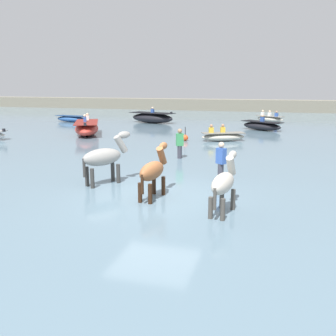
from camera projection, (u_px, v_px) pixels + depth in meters
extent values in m
plane|color=#666051|center=(154.00, 205.00, 11.08)|extent=(120.00, 120.00, 0.00)
cube|color=slate|center=(211.00, 147.00, 20.41)|extent=(90.00, 90.00, 0.31)
ellipsoid|color=brown|center=(152.00, 171.00, 10.51)|extent=(0.60, 1.33, 0.52)
cylinder|color=black|center=(154.00, 190.00, 11.13)|extent=(0.12, 0.12, 0.87)
cylinder|color=black|center=(163.00, 191.00, 11.01)|extent=(0.12, 0.12, 0.87)
cylinder|color=black|center=(140.00, 198.00, 10.32)|extent=(0.12, 0.12, 0.87)
cylinder|color=black|center=(150.00, 199.00, 10.20)|extent=(0.12, 0.12, 0.87)
cylinder|color=brown|center=(162.00, 156.00, 11.04)|extent=(0.26, 0.50, 0.59)
ellipsoid|color=brown|center=(163.00, 146.00, 11.10)|extent=(0.24, 0.46, 0.22)
cylinder|color=black|center=(142.00, 184.00, 10.01)|extent=(0.08, 0.08, 0.55)
ellipsoid|color=beige|center=(223.00, 183.00, 9.26)|extent=(0.64, 1.33, 0.51)
cylinder|color=#45423C|center=(222.00, 204.00, 9.86)|extent=(0.12, 0.12, 0.86)
cylinder|color=#45423C|center=(233.00, 205.00, 9.74)|extent=(0.12, 0.12, 0.86)
cylinder|color=#45423C|center=(210.00, 214.00, 9.08)|extent=(0.12, 0.12, 0.86)
cylinder|color=#45423C|center=(222.00, 216.00, 8.95)|extent=(0.12, 0.12, 0.86)
cylinder|color=beige|center=(231.00, 166.00, 9.77)|extent=(0.27, 0.49, 0.58)
ellipsoid|color=beige|center=(233.00, 155.00, 9.83)|extent=(0.25, 0.46, 0.22)
cylinder|color=#45423C|center=(215.00, 199.00, 8.78)|extent=(0.08, 0.08, 0.55)
ellipsoid|color=gray|center=(102.00, 157.00, 12.00)|extent=(1.16, 1.44, 0.56)
cylinder|color=#31312F|center=(113.00, 176.00, 12.60)|extent=(0.13, 0.13, 0.95)
cylinder|color=#31312F|center=(118.00, 178.00, 12.35)|extent=(0.13, 0.13, 0.95)
cylinder|color=#31312F|center=(87.00, 181.00, 11.97)|extent=(0.13, 0.13, 0.95)
cylinder|color=#31312F|center=(93.00, 183.00, 11.73)|extent=(0.13, 0.13, 0.95)
cylinder|color=gray|center=(121.00, 144.00, 12.39)|extent=(0.46, 0.55, 0.64)
ellipsoid|color=gray|center=(124.00, 135.00, 12.41)|extent=(0.43, 0.51, 0.24)
cylinder|color=#31312F|center=(84.00, 168.00, 11.63)|extent=(0.09, 0.09, 0.60)
ellipsoid|color=#BC382D|center=(87.00, 129.00, 23.92)|extent=(3.09, 4.29, 0.81)
cube|color=maroon|center=(86.00, 122.00, 23.83)|extent=(2.97, 4.12, 0.04)
cube|color=black|center=(85.00, 124.00, 21.94)|extent=(0.20, 0.18, 0.18)
cube|color=white|center=(87.00, 118.00, 24.89)|extent=(0.28, 0.31, 0.30)
sphere|color=beige|center=(87.00, 114.00, 24.84)|extent=(0.18, 0.18, 0.18)
cube|color=#3356A8|center=(85.00, 119.00, 23.78)|extent=(0.28, 0.31, 0.30)
sphere|color=beige|center=(85.00, 116.00, 23.72)|extent=(0.18, 0.18, 0.18)
ellipsoid|color=black|center=(152.00, 118.00, 31.27)|extent=(4.24, 2.61, 0.82)
cube|color=black|center=(152.00, 113.00, 31.17)|extent=(4.07, 2.50, 0.04)
cube|color=black|center=(171.00, 113.00, 30.14)|extent=(0.16, 0.19, 0.18)
cube|color=#3356A8|center=(153.00, 111.00, 31.18)|extent=(0.30, 0.25, 0.30)
sphere|color=beige|center=(152.00, 108.00, 31.13)|extent=(0.18, 0.18, 0.18)
ellipsoid|color=#B2AD9E|center=(270.00, 119.00, 32.11)|extent=(2.63, 2.25, 0.48)
cube|color=slate|center=(270.00, 116.00, 32.05)|extent=(2.53, 2.16, 0.04)
cube|color=#3356A8|center=(276.00, 115.00, 31.37)|extent=(0.32, 0.30, 0.30)
sphere|color=#A37556|center=(277.00, 112.00, 31.32)|extent=(0.18, 0.18, 0.18)
cube|color=white|center=(270.00, 114.00, 31.96)|extent=(0.32, 0.30, 0.30)
sphere|color=beige|center=(270.00, 111.00, 31.91)|extent=(0.18, 0.18, 0.18)
cube|color=white|center=(263.00, 114.00, 32.52)|extent=(0.32, 0.30, 0.30)
sphere|color=beige|center=(263.00, 111.00, 32.47)|extent=(0.18, 0.18, 0.18)
ellipsoid|color=#B2AD9E|center=(223.00, 137.00, 21.41)|extent=(2.63, 1.78, 0.45)
cube|color=slate|center=(223.00, 133.00, 21.35)|extent=(2.52, 1.70, 0.04)
cube|color=gold|center=(211.00, 130.00, 21.28)|extent=(0.31, 0.27, 0.30)
sphere|color=#A37556|center=(211.00, 126.00, 21.22)|extent=(0.18, 0.18, 0.18)
cube|color=gold|center=(223.00, 130.00, 21.43)|extent=(0.31, 0.27, 0.30)
sphere|color=#A37556|center=(223.00, 126.00, 21.37)|extent=(0.18, 0.18, 0.18)
cube|color=black|center=(4.00, 130.00, 21.60)|extent=(0.15, 0.18, 0.18)
ellipsoid|color=black|center=(262.00, 126.00, 26.41)|extent=(3.13, 2.51, 0.58)
cube|color=black|center=(262.00, 122.00, 26.34)|extent=(3.01, 2.41, 0.04)
cube|color=#3356A8|center=(262.00, 119.00, 26.32)|extent=(0.32, 0.29, 0.30)
sphere|color=tan|center=(263.00, 116.00, 26.27)|extent=(0.18, 0.18, 0.18)
ellipsoid|color=#28518E|center=(72.00, 119.00, 32.20)|extent=(3.08, 1.33, 0.49)
cube|color=navy|center=(71.00, 116.00, 32.14)|extent=(2.95, 1.28, 0.04)
cylinder|color=#383842|center=(180.00, 155.00, 16.45)|extent=(0.20, 0.20, 0.88)
cube|color=#388E51|center=(180.00, 140.00, 16.29)|extent=(0.37, 0.31, 0.54)
sphere|color=#A37556|center=(180.00, 131.00, 16.21)|extent=(0.20, 0.20, 0.20)
cylinder|color=#383842|center=(220.00, 176.00, 12.77)|extent=(0.20, 0.20, 0.88)
cube|color=#3356A8|center=(221.00, 156.00, 12.61)|extent=(0.38, 0.35, 0.54)
sphere|color=beige|center=(221.00, 145.00, 12.53)|extent=(0.20, 0.20, 0.20)
sphere|color=#E54C1E|center=(185.00, 138.00, 21.49)|extent=(0.35, 0.35, 0.35)
cylinder|color=black|center=(185.00, 131.00, 21.40)|extent=(0.04, 0.04, 0.46)
cube|color=#706B5B|center=(248.00, 107.00, 44.98)|extent=(80.00, 2.40, 1.69)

